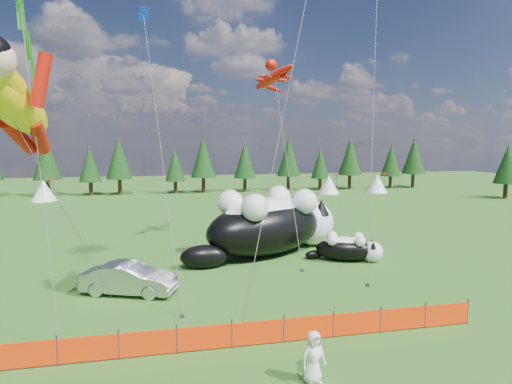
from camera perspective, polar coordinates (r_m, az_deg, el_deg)
ground at (r=18.56m, az=-8.03°, el=-17.16°), size 160.00×160.00×0.00m
safety_fence at (r=15.64m, az=-7.34°, el=-19.93°), size 22.06×0.06×1.10m
tree_line at (r=62.04m, az=-10.67°, el=3.50°), size 90.00×4.00×8.00m
festival_tents at (r=58.49m, az=0.31°, el=0.87°), size 50.00×3.20×2.80m
cat_large at (r=27.59m, az=2.40°, el=-4.43°), size 11.58×8.06×4.49m
cat_small at (r=26.76m, az=13.03°, el=-7.77°), size 4.77×2.97×1.79m
car at (r=21.58m, az=-17.62°, el=-11.71°), size 5.01×3.14×1.56m
spectator_e at (r=13.75m, az=8.22°, el=-22.33°), size 0.93×0.71×1.70m
superhero_kite at (r=17.21m, az=-31.36°, el=10.82°), size 5.24×6.70×11.74m
gecko_kite at (r=31.19m, az=2.57°, el=16.05°), size 5.41×11.03×14.68m
diamond_kite_a at (r=24.14m, az=-15.61°, el=22.05°), size 2.21×7.06×15.96m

